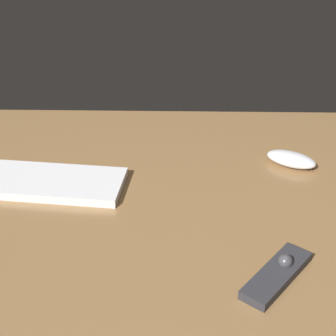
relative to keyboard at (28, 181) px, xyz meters
The scene contains 4 objects.
desk 23.04cm from the keyboard, ahead, with size 140.00×84.00×2.00cm, color olive.
keyboard is the anchor object (origin of this frame).
computer_mouse 59.31cm from the keyboard, ahead, with size 11.51×5.79×3.01cm, color silver.
media_remote 57.17cm from the keyboard, 30.34° to the right, with size 13.83×15.77×3.41cm.
Camera 1 is at (9.59, -95.16, 62.56)cm, focal length 56.82 mm.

